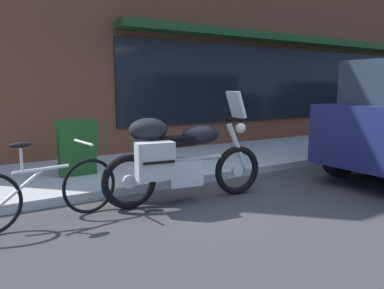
# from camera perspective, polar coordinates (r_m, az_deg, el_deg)

# --- Properties ---
(ground_plane) EXTENTS (80.00, 80.00, 0.00)m
(ground_plane) POSITION_cam_1_polar(r_m,az_deg,el_deg) (4.62, 5.85, -9.42)
(ground_plane) COLOR #383838
(storefront_building) EXTENTS (25.10, 0.90, 7.20)m
(storefront_building) POSITION_cam_1_polar(r_m,az_deg,el_deg) (13.43, 27.38, 16.88)
(storefront_building) COLOR brown
(storefront_building) RESTS_ON ground_plane
(touring_motorcycle) EXTENTS (2.17, 0.64, 1.41)m
(touring_motorcycle) POSITION_cam_1_polar(r_m,az_deg,el_deg) (4.50, -2.17, -1.80)
(touring_motorcycle) COLOR black
(touring_motorcycle) RESTS_ON ground_plane
(parked_bicycle) EXTENTS (1.69, 0.48, 0.91)m
(parked_bicycle) POSITION_cam_1_polar(r_m,az_deg,el_deg) (4.18, -22.70, -6.92)
(parked_bicycle) COLOR black
(parked_bicycle) RESTS_ON ground_plane
(sandwich_board_sign) EXTENTS (0.55, 0.40, 0.85)m
(sandwich_board_sign) POSITION_cam_1_polar(r_m,az_deg,el_deg) (5.74, -17.80, -0.53)
(sandwich_board_sign) COLOR #1E511E
(sandwich_board_sign) RESTS_ON sidewalk_curb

